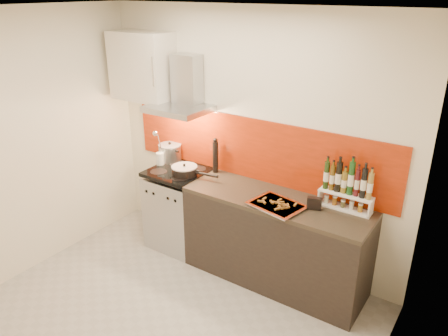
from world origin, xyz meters
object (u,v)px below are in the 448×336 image
Objects in this scene: counter at (275,240)px; saute_pan at (185,171)px; baking_tray at (277,205)px; pepper_mill at (215,156)px; range_stove at (180,209)px; stock_pot at (170,152)px.

saute_pan is at bearing -176.88° from counter.
saute_pan is 1.13m from baking_tray.
pepper_mill reaches higher than counter.
range_stove is at bearing -179.77° from counter.
range_stove is 1.73× the size of saute_pan.
baking_tray reaches higher than counter.
saute_pan is at bearing 175.94° from baking_tray.
counter is at bearing 3.12° from saute_pan.
pepper_mill is (0.61, 0.02, 0.08)m from stock_pot.
stock_pot reaches higher than baking_tray.
pepper_mill is at bearing 159.62° from baking_tray.
baking_tray reaches higher than range_stove.
baking_tray is at bearing -4.06° from saute_pan.
saute_pan is (0.14, -0.05, 0.52)m from range_stove.
pepper_mill is (-0.85, 0.20, 0.64)m from counter.
stock_pot is at bearing 145.03° from range_stove.
counter is at bearing -13.50° from pepper_mill.
stock_pot is at bearing -177.68° from pepper_mill.
counter is at bearing -6.99° from stock_pot.
baking_tray is (1.27, -0.13, 0.47)m from range_stove.
pepper_mill is at bearing 166.50° from counter.
baking_tray is at bearing -62.95° from counter.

